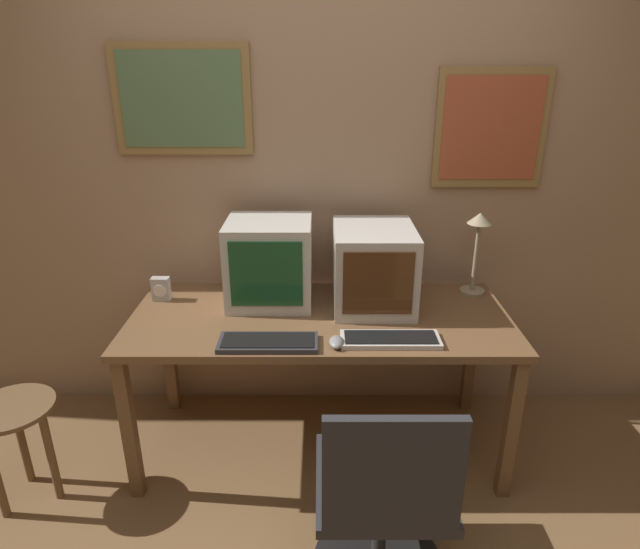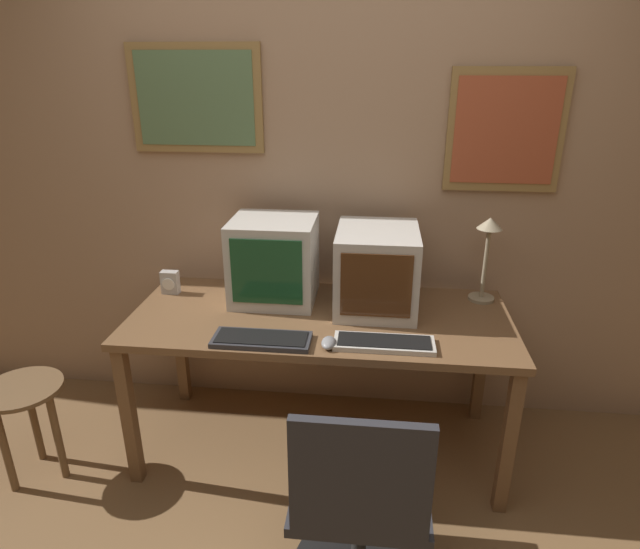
% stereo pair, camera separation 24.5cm
% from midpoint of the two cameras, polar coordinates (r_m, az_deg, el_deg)
% --- Properties ---
extents(wall_back, '(8.00, 0.08, 2.60)m').
position_cam_midpoint_polar(wall_back, '(2.80, -2.50, 10.08)').
color(wall_back, tan).
rests_on(wall_back, ground_plane).
extents(desk, '(1.79, 0.77, 0.76)m').
position_cam_midpoint_polar(desk, '(2.57, -2.74, -5.92)').
color(desk, brown).
rests_on(desk, ground_plane).
extents(monitor_left, '(0.41, 0.38, 0.41)m').
position_cam_midpoint_polar(monitor_left, '(2.63, -8.05, 1.30)').
color(monitor_left, beige).
rests_on(monitor_left, desk).
extents(monitor_right, '(0.38, 0.46, 0.39)m').
position_cam_midpoint_polar(monitor_right, '(2.57, 3.02, 0.76)').
color(monitor_right, beige).
rests_on(monitor_right, desk).
extents(keyboard_main, '(0.42, 0.16, 0.03)m').
position_cam_midpoint_polar(keyboard_main, '(2.29, -8.65, -7.25)').
color(keyboard_main, '#333338').
rests_on(keyboard_main, desk).
extents(keyboard_side, '(0.42, 0.15, 0.03)m').
position_cam_midpoint_polar(keyboard_side, '(2.30, 4.47, -7.01)').
color(keyboard_side, beige).
rests_on(keyboard_side, desk).
extents(mouse_near_keyboard, '(0.06, 0.10, 0.04)m').
position_cam_midpoint_polar(mouse_near_keyboard, '(2.26, -1.36, -7.31)').
color(mouse_near_keyboard, gray).
rests_on(mouse_near_keyboard, desk).
extents(desk_clock, '(0.09, 0.05, 0.12)m').
position_cam_midpoint_polar(desk_clock, '(2.81, -19.01, -1.51)').
color(desk_clock, '#B7B2AD').
rests_on(desk_clock, desk).
extents(desk_lamp, '(0.13, 0.13, 0.43)m').
position_cam_midpoint_polar(desk_lamp, '(2.74, 14.07, 3.64)').
color(desk_lamp, tan).
rests_on(desk_lamp, desk).
extents(office_chair, '(0.51, 0.51, 0.88)m').
position_cam_midpoint_polar(office_chair, '(2.12, 3.16, -23.58)').
color(office_chair, black).
rests_on(office_chair, ground_plane).
extents(side_stool, '(0.36, 0.36, 0.50)m').
position_cam_midpoint_polar(side_stool, '(2.83, -31.96, -13.81)').
color(side_stool, brown).
rests_on(side_stool, ground_plane).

